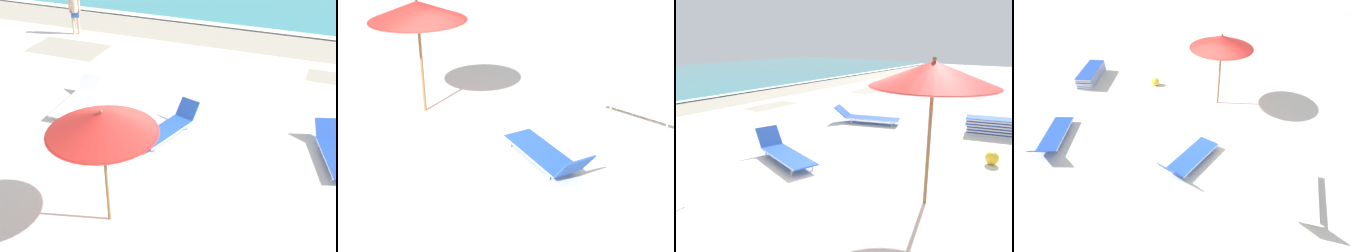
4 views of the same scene
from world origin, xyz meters
The scene contains 7 objects.
ground_plane centered at (0.00, 0.01, -0.08)m, with size 60.00×60.00×0.16m.
beach_umbrella centered at (-0.46, -1.65, 2.26)m, with size 2.08×2.08×2.53m.
lounger_stack centered at (4.76, -1.74, 0.25)m, with size 1.03×1.99×0.49m.
sun_lounger_under_umbrella centered at (-3.57, 2.34, 0.22)m, with size 0.69×2.13×0.57m.
sun_lounger_beside_umbrella centered at (-0.50, 1.86, 0.22)m, with size 1.20×2.16×0.62m.
sun_lounger_near_water_left centered at (3.63, 2.21, 0.21)m, with size 1.25×2.26×0.53m.
beach_ball centered at (2.17, -2.15, 0.15)m, with size 0.30×0.30×0.30m.
Camera 4 is at (-2.53, 8.33, 6.07)m, focal length 35.00 mm.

